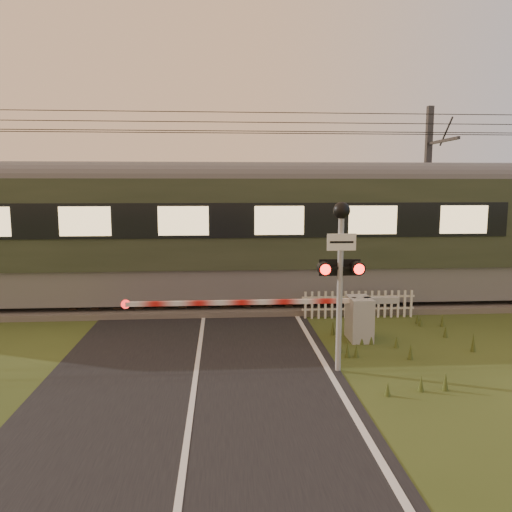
{
  "coord_description": "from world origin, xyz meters",
  "views": [
    {
      "loc": [
        0.56,
        -9.39,
        3.84
      ],
      "look_at": [
        1.42,
        3.2,
        2.06
      ],
      "focal_mm": 35.0,
      "sensor_mm": 36.0,
      "label": 1
    }
  ],
  "objects": [
    {
      "name": "boom_gate",
      "position": [
        3.65,
        2.56,
        0.61
      ],
      "size": [
        6.85,
        0.84,
        1.11
      ],
      "color": "gray",
      "rests_on": "ground"
    },
    {
      "name": "catenary_mast",
      "position": [
        8.16,
        8.72,
        3.49
      ],
      "size": [
        0.21,
        2.46,
        6.71
      ],
      "color": "#2D2D30",
      "rests_on": "ground"
    },
    {
      "name": "overhead_wires",
      "position": [
        0.0,
        6.5,
        5.72
      ],
      "size": [
        120.0,
        0.62,
        0.62
      ],
      "color": "black",
      "rests_on": "ground"
    },
    {
      "name": "picket_fence",
      "position": [
        4.53,
        4.6,
        0.41
      ],
      "size": [
        3.35,
        0.07,
        0.81
      ],
      "color": "silver",
      "rests_on": "ground"
    },
    {
      "name": "track_bed",
      "position": [
        0.0,
        6.5,
        0.07
      ],
      "size": [
        140.0,
        3.4,
        0.39
      ],
      "color": "#47423D",
      "rests_on": "ground"
    },
    {
      "name": "crossing_signal",
      "position": [
        2.95,
        0.46,
        2.42
      ],
      "size": [
        0.9,
        0.36,
        3.52
      ],
      "color": "gray",
      "rests_on": "ground"
    },
    {
      "name": "road",
      "position": [
        0.02,
        -0.23,
        0.01
      ],
      "size": [
        6.0,
        140.0,
        0.03
      ],
      "color": "black",
      "rests_on": "ground"
    },
    {
      "name": "ground",
      "position": [
        0.0,
        0.0,
        0.0
      ],
      "size": [
        160.0,
        160.0,
        0.0
      ],
      "primitive_type": "plane",
      "color": "#313F18",
      "rests_on": "ground"
    }
  ]
}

